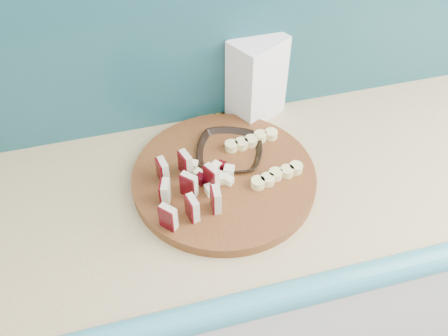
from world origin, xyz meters
The scene contains 9 objects.
kitchen_counter centered at (0.10, 1.50, 0.46)m, with size 2.20×0.63×0.91m.
backsplash centered at (0.10, 1.79, 1.16)m, with size 2.20×0.02×0.50m, color teal.
cutting_board centered at (0.21, 1.53, 0.92)m, with size 0.44×0.44×0.03m, color #4F2611.
apple_wedges centered at (0.11, 1.48, 0.97)m, with size 0.14×0.19×0.06m.
apple_chunks centered at (0.18, 1.53, 0.95)m, with size 0.06×0.08×0.02m.
banana_slices centered at (0.31, 1.55, 0.95)m, with size 0.16×0.18×0.02m.
brown_bowl centered at (0.24, 1.60, 0.93)m, with size 0.16×0.16×0.04m, color black.
flour_bag centered at (0.36, 1.76, 1.03)m, with size 0.14×0.10×0.23m, color white.
banana_peel centered at (0.27, 1.74, 0.91)m, with size 0.25×0.21×0.01m.
Camera 1 is at (-0.00, 0.75, 1.81)m, focal length 40.00 mm.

